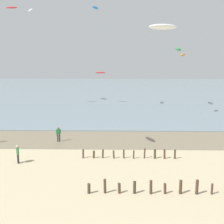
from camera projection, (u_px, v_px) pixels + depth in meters
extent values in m
cube|color=#84755B|center=(111.00, 140.00, 35.40)|extent=(120.00, 7.30, 0.01)
cube|color=gray|center=(115.00, 93.00, 73.25)|extent=(160.00, 70.00, 0.10)
cylinder|color=#44392B|center=(89.00, 188.00, 22.11)|extent=(0.23, 0.24, 0.77)
cylinder|color=#4A3227|center=(105.00, 186.00, 22.15)|extent=(0.21, 0.22, 1.06)
cylinder|color=#4D3529|center=(119.00, 188.00, 22.16)|extent=(0.22, 0.25, 0.77)
cylinder|color=#3E3429|center=(135.00, 187.00, 22.11)|extent=(0.22, 0.23, 0.93)
cylinder|color=#4B3726|center=(151.00, 187.00, 22.02)|extent=(0.22, 0.20, 1.04)
cylinder|color=#4B3428|center=(165.00, 189.00, 22.08)|extent=(0.22, 0.21, 0.78)
cylinder|color=#453324|center=(181.00, 187.00, 22.07)|extent=(0.23, 0.26, 1.02)
cylinder|color=#463328|center=(197.00, 187.00, 21.98)|extent=(0.22, 0.22, 1.08)
cylinder|color=#4D302A|center=(212.00, 189.00, 21.99)|extent=(0.16, 0.16, 0.81)
cylinder|color=#4E322C|center=(83.00, 154.00, 29.33)|extent=(0.19, 0.16, 0.86)
cylinder|color=#4D3926|center=(94.00, 154.00, 29.35)|extent=(0.24, 0.24, 0.74)
cylinder|color=#403626|center=(103.00, 154.00, 29.33)|extent=(0.20, 0.18, 0.86)
cylinder|color=#3E3927|center=(114.00, 154.00, 29.24)|extent=(0.19, 0.20, 0.80)
cylinder|color=#3E3428|center=(124.00, 154.00, 29.29)|extent=(0.16, 0.17, 0.84)
cylinder|color=#453828|center=(134.00, 154.00, 29.20)|extent=(0.15, 0.16, 0.81)
cylinder|color=#4A362B|center=(145.00, 153.00, 29.26)|extent=(0.18, 0.17, 1.00)
cylinder|color=#3D3825|center=(155.00, 154.00, 29.23)|extent=(0.22, 0.25, 0.91)
cylinder|color=#4A3228|center=(165.00, 154.00, 29.17)|extent=(0.21, 0.19, 0.93)
cylinder|color=#403827|center=(175.00, 154.00, 29.15)|extent=(0.19, 0.20, 0.90)
cylinder|color=#232328|center=(18.00, 158.00, 28.12)|extent=(0.16, 0.16, 0.88)
cylinder|color=#232328|center=(18.00, 159.00, 27.92)|extent=(0.16, 0.16, 0.88)
cube|color=#338C4C|center=(18.00, 151.00, 27.88)|extent=(0.35, 0.42, 0.60)
sphere|color=beige|center=(17.00, 146.00, 27.79)|extent=(0.22, 0.22, 0.22)
cylinder|color=#338C4C|center=(17.00, 150.00, 28.10)|extent=(0.09, 0.09, 0.52)
cylinder|color=#338C4C|center=(18.00, 152.00, 27.67)|extent=(0.09, 0.09, 0.52)
cylinder|color=#383842|center=(58.00, 138.00, 34.60)|extent=(0.16, 0.16, 0.88)
cylinder|color=#383842|center=(60.00, 137.00, 34.70)|extent=(0.16, 0.16, 0.88)
cube|color=#338C4C|center=(58.00, 131.00, 34.50)|extent=(0.42, 0.36, 0.60)
sphere|color=#9E7051|center=(58.00, 128.00, 34.42)|extent=(0.22, 0.22, 0.22)
cylinder|color=#338C4C|center=(56.00, 132.00, 34.41)|extent=(0.09, 0.09, 0.52)
cylinder|color=#338C4C|center=(60.00, 131.00, 34.62)|extent=(0.09, 0.09, 0.52)
ellipsoid|color=#2384D1|center=(95.00, 8.00, 49.20)|extent=(1.31, 2.68, 0.69)
ellipsoid|color=white|center=(31.00, 10.00, 53.73)|extent=(1.91, 2.75, 0.71)
ellipsoid|color=red|center=(100.00, 72.00, 57.07)|extent=(1.99, 1.06, 0.42)
ellipsoid|color=green|center=(178.00, 49.00, 52.64)|extent=(1.57, 3.33, 0.86)
ellipsoid|color=orange|center=(183.00, 55.00, 45.90)|extent=(1.38, 2.06, 0.56)
ellipsoid|color=white|center=(163.00, 27.00, 24.22)|extent=(2.54, 1.49, 0.62)
ellipsoid|color=red|center=(12.00, 7.00, 50.33)|extent=(1.90, 0.66, 0.33)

